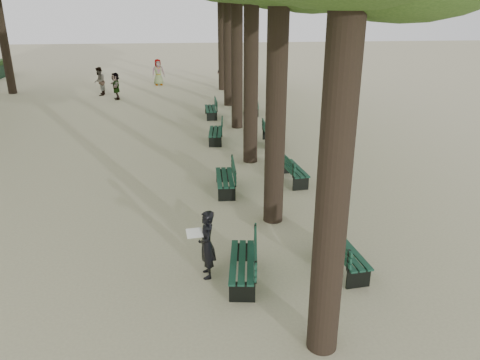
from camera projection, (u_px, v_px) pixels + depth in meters
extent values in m
plane|color=#BBB48D|center=(226.00, 285.00, 9.81)|extent=(120.00, 120.00, 0.00)
cylinder|color=#33261C|center=(337.00, 137.00, 6.75)|extent=(0.52, 0.52, 7.50)
cylinder|color=#33261C|center=(277.00, 81.00, 11.39)|extent=(0.52, 0.52, 7.50)
cylinder|color=#33261C|center=(251.00, 58.00, 16.03)|extent=(0.52, 0.52, 7.50)
cylinder|color=#33261C|center=(237.00, 45.00, 20.67)|extent=(0.52, 0.52, 7.50)
cylinder|color=#33261C|center=(228.00, 37.00, 25.31)|extent=(0.52, 0.52, 7.50)
cylinder|color=#33261C|center=(222.00, 31.00, 29.95)|extent=(0.52, 0.52, 7.50)
cylinder|color=#33261C|center=(2.00, 28.00, 28.56)|extent=(0.52, 0.52, 8.00)
cube|color=black|center=(242.00, 271.00, 9.93)|extent=(0.75, 1.85, 0.45)
cube|color=#0E3226|center=(242.00, 261.00, 9.85)|extent=(0.77, 1.85, 0.04)
cube|color=#0E3226|center=(255.00, 250.00, 9.74)|extent=(0.27, 1.79, 0.40)
cube|color=black|center=(225.00, 184.00, 14.59)|extent=(0.56, 1.81, 0.45)
cube|color=#0E3226|center=(225.00, 177.00, 14.51)|extent=(0.58, 1.81, 0.04)
cube|color=#0E3226|center=(234.00, 169.00, 14.43)|extent=(0.08, 1.80, 0.40)
cube|color=black|center=(215.00, 137.00, 19.68)|extent=(0.67, 1.84, 0.45)
cube|color=#0E3226|center=(215.00, 131.00, 19.60)|extent=(0.69, 1.84, 0.04)
cube|color=#0E3226|center=(222.00, 125.00, 19.50)|extent=(0.20, 1.80, 0.40)
cube|color=black|center=(211.00, 113.00, 23.83)|extent=(0.54, 1.81, 0.45)
cube|color=#0E3226|center=(211.00, 108.00, 23.75)|extent=(0.56, 1.81, 0.04)
cube|color=#0E3226|center=(216.00, 103.00, 23.69)|extent=(0.06, 1.80, 0.40)
cube|color=black|center=(344.00, 259.00, 10.38)|extent=(0.72, 1.85, 0.45)
cube|color=#0E3226|center=(344.00, 250.00, 10.30)|extent=(0.74, 1.85, 0.04)
cube|color=#0E3226|center=(333.00, 240.00, 10.14)|extent=(0.24, 1.79, 0.40)
cube|color=black|center=(293.00, 175.00, 15.37)|extent=(0.74, 1.85, 0.45)
cube|color=#0E3226|center=(293.00, 168.00, 15.29)|extent=(0.76, 1.85, 0.04)
cube|color=#0E3226|center=(286.00, 161.00, 15.13)|extent=(0.26, 1.79, 0.40)
cube|color=black|center=(272.00, 139.00, 19.30)|extent=(0.55, 1.81, 0.45)
cube|color=#0E3226|center=(272.00, 134.00, 19.22)|extent=(0.57, 1.81, 0.04)
cube|color=#0E3226|center=(265.00, 128.00, 19.10)|extent=(0.07, 1.80, 0.40)
cube|color=black|center=(254.00, 109.00, 24.60)|extent=(0.74, 1.85, 0.45)
cube|color=#0E3226|center=(254.00, 105.00, 24.52)|extent=(0.76, 1.85, 0.04)
cube|color=#0E3226|center=(249.00, 100.00, 24.43)|extent=(0.26, 1.79, 0.40)
imported|color=black|center=(207.00, 244.00, 9.89)|extent=(0.35, 0.63, 1.53)
cube|color=white|center=(195.00, 233.00, 9.76)|extent=(0.37, 0.29, 0.12)
imported|color=#262628|center=(158.00, 72.00, 32.61)|extent=(0.94, 0.57, 1.79)
imported|color=#262628|center=(280.00, 77.00, 30.78)|extent=(1.06, 0.67, 1.72)
imported|color=#262628|center=(224.00, 70.00, 33.83)|extent=(1.14, 0.92, 1.76)
imported|color=#262628|center=(116.00, 86.00, 27.95)|extent=(0.67, 1.50, 1.59)
imported|color=#262628|center=(99.00, 81.00, 29.07)|extent=(0.36, 0.85, 1.74)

